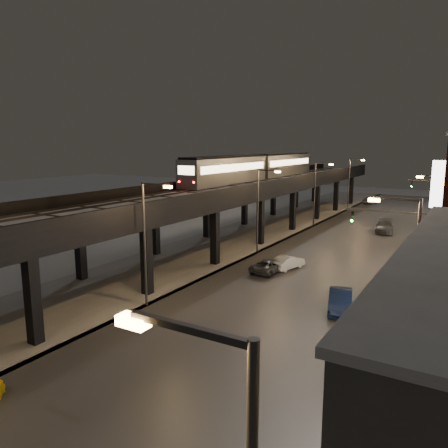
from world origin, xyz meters
The scene contains 21 objects.
road_surface centered at (7.50, 35.00, 0.03)m, with size 17.00×120.00×0.06m, color #46474D.
under_viaduct_pavement centered at (-6.00, 35.00, 0.03)m, with size 11.00×120.00×0.06m, color #9FA1A8.
elevated_viaduct centered at (-6.00, 31.84, 5.62)m, with size 9.00×100.00×6.30m.
viaduct_trackbed centered at (-6.01, 31.97, 6.39)m, with size 8.40×100.00×0.32m.
viaduct_parapet_streetside centered at (-1.65, 32.00, 6.85)m, with size 0.30×100.00×1.10m, color black.
viaduct_parapet_far centered at (-10.35, 32.00, 6.85)m, with size 0.30×100.00×1.10m, color black.
streetlight_left_1 centered at (-0.43, 13.00, 5.24)m, with size 2.57×0.28×9.00m.
streetlight_right_1 centered at (16.73, 13.00, 5.24)m, with size 2.56×0.28×9.00m.
streetlight_left_2 centered at (-0.43, 31.00, 5.24)m, with size 2.57×0.28×9.00m.
streetlight_right_2 centered at (16.73, 31.00, 5.24)m, with size 2.56×0.28×9.00m.
streetlight_left_3 centered at (-0.43, 49.00, 5.24)m, with size 2.57×0.28×9.00m.
streetlight_left_4 centered at (-0.43, 67.00, 5.24)m, with size 2.57×0.28×9.00m.
traffic_light_rig_a centered at (15.84, 22.00, 4.50)m, with size 6.10×0.34×7.00m.
traffic_light_rig_b centered at (15.84, 52.00, 4.50)m, with size 6.10×0.34×7.00m.
subway_train centered at (-8.50, 46.66, 8.35)m, with size 2.92×35.34×3.48m.
car_near_white centered at (4.49, 26.94, 0.64)m, with size 1.35×3.86×1.27m, color white.
car_mid_silver centered at (3.47, 25.16, 0.62)m, with size 2.07×4.48×1.25m, color #45494D.
car_far_white centered at (0.96, 77.35, 0.72)m, with size 1.69×4.21×1.44m, color #8F96A3.
car_onc_silver centered at (11.69, 19.13, 0.73)m, with size 1.55×4.45×1.47m, color #0F1D42.
car_onc_white centered at (8.87, 49.52, 0.77)m, with size 2.16×5.32×1.54m, color #53575E.
car_onc_red centered at (13.45, 43.48, 0.75)m, with size 1.76×4.39×1.49m, color maroon.
Camera 1 is at (19.50, -10.01, 11.64)m, focal length 35.00 mm.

